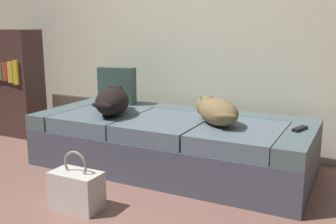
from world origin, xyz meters
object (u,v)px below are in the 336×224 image
Objects in this scene: dog_dark at (113,101)px; bookshelf at (15,83)px; couch at (171,143)px; tv_remote at (300,129)px; dog_tan at (216,111)px; throw_pillow at (117,86)px; handbag at (77,189)px.

dog_dark is 0.55× the size of bookshelf.
couch is 14.57× the size of tv_remote.
bookshelf reaches higher than dog_dark.
dog_dark is 1.46m from bookshelf.
dog_tan reaches higher than tv_remote.
tv_remote is (0.98, 0.03, 0.22)m from couch.
dog_dark is 1.78× the size of throw_pillow.
couch is at bearing 78.10° from handbag.
dog_tan is 2.31m from bookshelf.
couch is at bearing -158.91° from tv_remote.
dog_dark is 0.96m from handbag.
tv_remote is (0.59, 0.08, -0.09)m from dog_tan.
dog_dark is 1.24× the size of dog_tan.
bookshelf reaches higher than tv_remote.
dog_tan is at bearing -16.48° from throw_pillow.
bookshelf is (-1.43, 0.29, 0.02)m from dog_dark.
tv_remote is at bearing -8.15° from throw_pillow.
bookshelf reaches higher than handbag.
bookshelf is at bearing 146.95° from handbag.
couch is 0.50m from dog_tan.
dog_dark is at bearing -166.90° from couch.
throw_pillow is at bearing 163.52° from dog_tan.
tv_remote is 0.14× the size of bookshelf.
couch is at bearing 13.10° from dog_dark.
couch is 5.78× the size of handbag.
throw_pillow is (-0.22, 0.38, 0.06)m from dog_dark.
dog_tan is 1.29× the size of handbag.
handbag is (-0.59, -0.88, -0.39)m from dog_tan.
handbag is at bearing -123.81° from dog_tan.
tv_remote is 2.90m from bookshelf.
dog_dark is at bearing -155.17° from tv_remote.
bookshelf is (-1.91, 0.18, 0.34)m from couch.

